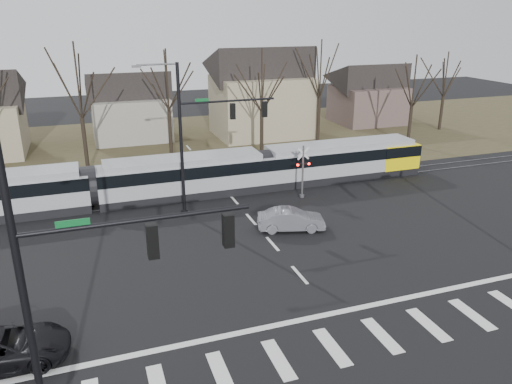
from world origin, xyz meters
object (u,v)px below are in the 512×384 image
object	(u,v)px
tram	(182,175)
rail_crossing_signal	(303,173)
suv	(0,349)
sedan	(291,220)

from	to	relation	value
tram	rail_crossing_signal	distance (m)	9.02
tram	suv	size ratio (longest dim) A/B	7.64
sedan	suv	xyz separation A→B (m)	(-15.86, -8.20, 0.02)
sedan	suv	bearing A→B (deg)	133.04
suv	rail_crossing_signal	size ratio (longest dim) A/B	1.32
sedan	rail_crossing_signal	xyz separation A→B (m)	(3.14, 5.24, 1.18)
tram	rail_crossing_signal	xyz separation A→B (m)	(8.42, -3.21, 0.22)
suv	rail_crossing_signal	world-z (taller)	rail_crossing_signal
sedan	rail_crossing_signal	size ratio (longest dim) A/B	1.12
sedan	suv	size ratio (longest dim) A/B	0.85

